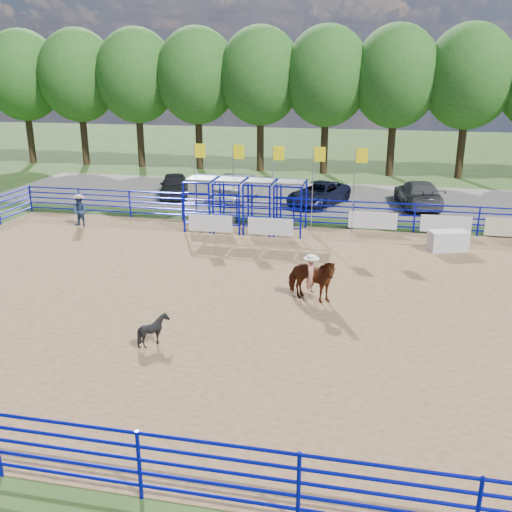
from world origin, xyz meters
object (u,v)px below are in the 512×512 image
car_a (174,185)px  car_d (418,194)px  horse_and_rider (311,277)px  car_b (239,187)px  spectator_cowboy (80,211)px  announcer_table (448,241)px  calf (154,330)px  car_c (318,194)px

car_a → car_d: (14.98, 0.31, 0.05)m
horse_and_rider → car_b: horse_and_rider is taller
horse_and_rider → spectator_cowboy: 14.77m
announcer_table → car_a: car_a is taller
calf → spectator_cowboy: 14.56m
spectator_cowboy → car_b: size_ratio=0.33×
announcer_table → calf: (-9.45, -11.30, 0.02)m
car_a → car_d: 14.98m
horse_and_rider → spectator_cowboy: bearing=149.7°
spectator_cowboy → horse_and_rider: bearing=-30.3°
announcer_table → car_c: 10.20m
car_b → announcer_table: bearing=149.4°
horse_and_rider → car_c: horse_and_rider is taller
announcer_table → horse_and_rider: bearing=-127.1°
announcer_table → horse_and_rider: horse_and_rider is taller
horse_and_rider → car_c: (-1.28, 14.82, -0.21)m
calf → car_a: bearing=9.9°
car_c → car_d: (5.78, 0.78, 0.09)m
spectator_cowboy → car_c: size_ratio=0.33×
spectator_cowboy → car_c: spectator_cowboy is taller
car_c → spectator_cowboy: bearing=-125.1°
announcer_table → horse_and_rider: 8.83m
horse_and_rider → car_c: 14.88m
horse_and_rider → calf: (-4.13, -4.27, -0.41)m
car_a → announcer_table: bearing=-45.1°
announcer_table → car_b: size_ratio=0.34×
car_c → car_d: bearing=29.9°
announcer_table → spectator_cowboy: size_ratio=1.04×
car_d → spectator_cowboy: bearing=17.6°
announcer_table → car_b: (-11.51, 8.15, 0.36)m
car_b → car_c: 4.93m
car_b → car_c: (4.92, -0.36, -0.14)m
horse_and_rider → car_a: bearing=124.4°
spectator_cowboy → car_b: car_b is taller
announcer_table → calf: 14.73m
car_a → horse_and_rider: bearing=-73.1°
calf → spectator_cowboy: bearing=28.3°
announcer_table → spectator_cowboy: spectator_cowboy is taller
calf → car_a: car_a is taller
calf → car_d: size_ratio=0.18×
horse_and_rider → calf: bearing=-134.1°
horse_and_rider → car_d: size_ratio=0.44×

